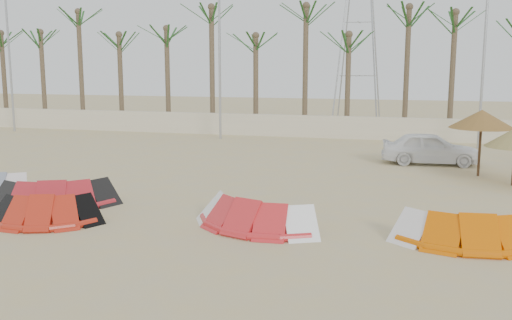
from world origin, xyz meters
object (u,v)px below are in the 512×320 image
(kite_red_mid, at_px, (51,207))
(kite_orange, at_px, (473,225))
(kite_red_left, at_px, (61,191))
(kite_red_right, at_px, (257,211))
(parasol_left, at_px, (482,119))
(car, at_px, (430,148))

(kite_red_mid, height_order, kite_orange, same)
(kite_red_left, relative_size, kite_red_right, 1.05)
(kite_orange, xyz_separation_m, parasol_left, (1.01, 8.84, 1.79))
(kite_red_right, height_order, kite_orange, same)
(kite_red_left, xyz_separation_m, car, (11.15, 10.50, 0.27))
(kite_red_mid, relative_size, parasol_left, 1.29)
(kite_red_right, xyz_separation_m, car, (4.66, 11.22, 0.27))
(kite_red_left, xyz_separation_m, kite_orange, (11.90, -0.64, 0.00))
(kite_red_left, relative_size, kite_orange, 1.07)
(kite_red_left, relative_size, kite_red_mid, 1.24)
(kite_red_mid, xyz_separation_m, kite_orange, (10.93, 1.23, 0.01))
(car, bearing_deg, kite_red_left, 130.04)
(kite_orange, bearing_deg, kite_red_mid, -173.58)
(kite_red_left, bearing_deg, kite_orange, -3.06)
(kite_red_right, relative_size, car, 0.95)
(kite_red_left, bearing_deg, kite_red_right, -6.36)
(parasol_left, distance_m, car, 3.26)
(kite_orange, distance_m, car, 11.16)
(kite_red_right, distance_m, parasol_left, 11.14)
(kite_red_left, height_order, parasol_left, parasol_left)
(kite_red_mid, bearing_deg, kite_red_right, 11.67)
(kite_orange, xyz_separation_m, car, (-0.75, 11.13, 0.27))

